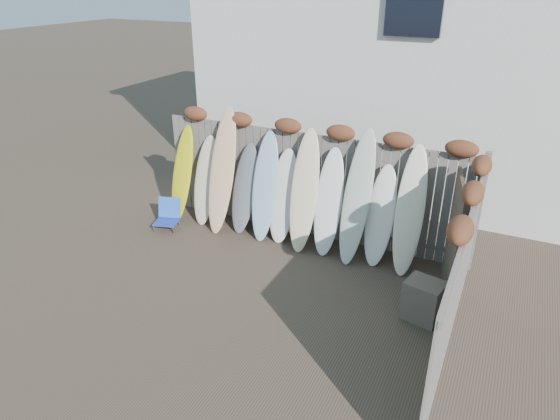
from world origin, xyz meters
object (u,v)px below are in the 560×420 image
at_px(surfboard_0, 182,174).
at_px(lattice_panel, 453,242).
at_px(beach_chair, 168,215).
at_px(wooden_crate, 423,300).

bearing_deg(surfboard_0, lattice_panel, -1.54).
distance_m(beach_chair, wooden_crate, 5.18).
bearing_deg(beach_chair, surfboard_0, 88.30).
distance_m(beach_chair, lattice_panel, 5.38).
xyz_separation_m(wooden_crate, lattice_panel, (0.22, 0.69, 0.67)).
height_order(wooden_crate, surfboard_0, surfboard_0).
bearing_deg(beach_chair, wooden_crate, -8.24).
xyz_separation_m(wooden_crate, surfboard_0, (-5.11, 1.29, 0.64)).
height_order(beach_chair, surfboard_0, surfboard_0).
height_order(lattice_panel, surfboard_0, lattice_panel).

